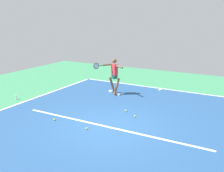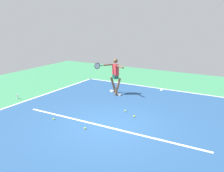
{
  "view_description": "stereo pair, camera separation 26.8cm",
  "coord_description": "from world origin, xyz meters",
  "px_view_note": "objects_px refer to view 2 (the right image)",
  "views": [
    {
      "loc": [
        -4.1,
        7.17,
        3.6
      ],
      "look_at": [
        0.86,
        -1.79,
        0.9
      ],
      "focal_mm": 41.76,
      "sensor_mm": 36.0,
      "label": 1
    },
    {
      "loc": [
        -4.33,
        7.04,
        3.6
      ],
      "look_at": [
        0.86,
        -1.79,
        0.9
      ],
      "focal_mm": 41.76,
      "sensor_mm": 36.0,
      "label": 2
    }
  ],
  "objects_px": {
    "tennis_player": "(115,74)",
    "tennis_ball_far_corner": "(85,128)",
    "tennis_ball_by_sideline": "(134,116)",
    "tennis_ball_by_baseline": "(54,119)",
    "tennis_ball_centre_court": "(125,111)",
    "water_bottle": "(18,96)"
  },
  "relations": [
    {
      "from": "tennis_player",
      "to": "tennis_ball_centre_court",
      "type": "relative_size",
      "value": 26.26
    },
    {
      "from": "tennis_ball_centre_court",
      "to": "tennis_ball_far_corner",
      "type": "distance_m",
      "value": 2.19
    },
    {
      "from": "water_bottle",
      "to": "tennis_ball_far_corner",
      "type": "bearing_deg",
      "value": 166.06
    },
    {
      "from": "tennis_player",
      "to": "tennis_ball_by_baseline",
      "type": "xyz_separation_m",
      "value": [
        0.24,
        4.04,
        -0.95
      ]
    },
    {
      "from": "tennis_ball_by_baseline",
      "to": "tennis_ball_by_sideline",
      "type": "xyz_separation_m",
      "value": [
        -2.41,
        -1.72,
        0.0
      ]
    },
    {
      "from": "water_bottle",
      "to": "tennis_ball_by_baseline",
      "type": "bearing_deg",
      "value": 161.39
    },
    {
      "from": "tennis_player",
      "to": "tennis_ball_by_baseline",
      "type": "bearing_deg",
      "value": 116.78
    },
    {
      "from": "tennis_ball_by_baseline",
      "to": "tennis_ball_far_corner",
      "type": "relative_size",
      "value": 1.0
    },
    {
      "from": "tennis_ball_centre_court",
      "to": "tennis_ball_far_corner",
      "type": "xyz_separation_m",
      "value": [
        0.38,
        2.16,
        0.0
      ]
    },
    {
      "from": "tennis_ball_by_sideline",
      "to": "tennis_player",
      "type": "bearing_deg",
      "value": -46.98
    },
    {
      "from": "tennis_ball_by_sideline",
      "to": "water_bottle",
      "type": "height_order",
      "value": "water_bottle"
    },
    {
      "from": "tennis_player",
      "to": "tennis_ball_far_corner",
      "type": "relative_size",
      "value": 26.26
    },
    {
      "from": "tennis_ball_centre_court",
      "to": "tennis_ball_by_sideline",
      "type": "xyz_separation_m",
      "value": [
        -0.56,
        0.35,
        0.0
      ]
    },
    {
      "from": "tennis_ball_centre_court",
      "to": "water_bottle",
      "type": "xyz_separation_m",
      "value": [
        5.02,
        1.01,
        0.08
      ]
    },
    {
      "from": "tennis_ball_by_baseline",
      "to": "tennis_ball_centre_court",
      "type": "bearing_deg",
      "value": -131.76
    },
    {
      "from": "tennis_ball_by_sideline",
      "to": "tennis_ball_centre_court",
      "type": "bearing_deg",
      "value": -32.34
    },
    {
      "from": "tennis_ball_centre_court",
      "to": "tennis_ball_by_sideline",
      "type": "relative_size",
      "value": 1.0
    },
    {
      "from": "water_bottle",
      "to": "tennis_ball_by_sideline",
      "type": "bearing_deg",
      "value": -173.33
    },
    {
      "from": "tennis_ball_by_sideline",
      "to": "tennis_ball_by_baseline",
      "type": "bearing_deg",
      "value": 35.5
    },
    {
      "from": "tennis_ball_centre_court",
      "to": "tennis_ball_far_corner",
      "type": "relative_size",
      "value": 1.0
    },
    {
      "from": "tennis_ball_centre_court",
      "to": "water_bottle",
      "type": "distance_m",
      "value": 5.12
    },
    {
      "from": "tennis_ball_by_baseline",
      "to": "water_bottle",
      "type": "height_order",
      "value": "water_bottle"
    }
  ]
}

